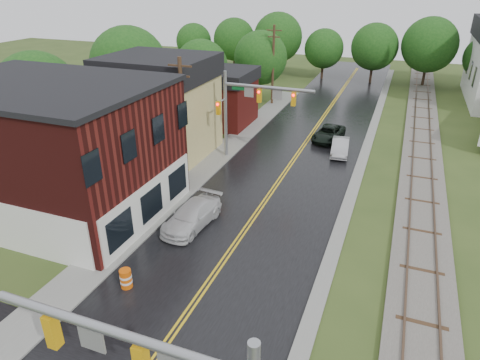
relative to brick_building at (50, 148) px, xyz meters
The scene contains 18 objects.
main_road 19.95m from the brick_building, 50.23° to the left, with size 10.00×90.00×0.02m, color black.
curb_right 27.15m from the brick_building, 48.20° to the left, with size 0.80×70.00×0.12m, color gray.
sidewalk_left 12.52m from the brick_building, 57.86° to the left, with size 2.40×50.00×0.12m, color gray.
brick_building is the anchor object (origin of this frame).
yellow_house 11.14m from the brick_building, 82.32° to the left, with size 8.00×7.00×6.40m, color tan.
darkred_building 20.25m from the brick_building, 82.92° to the left, with size 7.00×6.00×4.40m, color #3F0F0C.
railroad 30.36m from the brick_building, 41.66° to the left, with size 3.20×80.00×0.30m.
traffic_signal_far 15.03m from the brick_building, 53.08° to the left, with size 7.34×0.43×7.20m.
utility_pole_b 9.03m from the brick_building, 50.93° to the left, with size 1.80×0.28×9.00m.
utility_pole_c 29.56m from the brick_building, 78.91° to the left, with size 1.80×0.28×9.00m.
tree_left_a 10.14m from the brick_building, 136.87° to the left, with size 6.80×6.80×8.67m.
tree_left_b 17.80m from the brick_building, 107.61° to the left, with size 7.60×7.60×9.69m.
tree_left_c 24.94m from the brick_building, 93.14° to the left, with size 6.00×6.00×7.65m.
tree_left_e 31.12m from the brick_building, 83.29° to the left, with size 6.40×6.40×8.16m.
suv_dark 24.03m from the brick_building, 53.09° to the left, with size 2.15×4.66×1.29m, color black.
sedan_silver 22.74m from the brick_building, 45.17° to the left, with size 1.39×4.00×1.32m, color #A3A3A8.
pickup_white 9.94m from the brick_building, ahead, with size 2.00×4.91×1.43m, color silver.
construction_barrel 11.00m from the brick_building, 31.51° to the right, with size 0.57×0.57×1.03m, color #D65309.
Camera 1 is at (7.64, -4.09, 13.98)m, focal length 32.00 mm.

